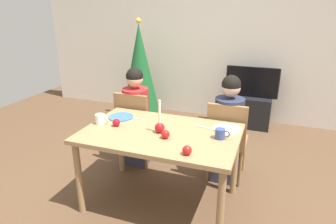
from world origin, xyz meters
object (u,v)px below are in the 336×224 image
Objects in this scene: chair_left at (135,124)px; person_right_child at (228,131)px; christmas_tree at (140,69)px; candle_centerpiece at (160,126)px; apple_by_left_plate at (165,134)px; person_left_child at (136,118)px; plate_right at (227,129)px; mug_right at (220,134)px; apple_by_right_mug at (187,150)px; chair_right at (227,137)px; tv at (252,82)px; apple_near_candle at (116,122)px; dining_table at (161,140)px; mug_left at (100,119)px; tv_stand at (249,111)px; plate_left at (121,117)px.

person_right_child reaches higher than chair_left.
chair_left is 0.55× the size of christmas_tree.
apple_by_left_plate is at bearing -47.94° from candle_centerpiece.
person_left_child is 4.58× the size of plate_right.
apple_by_left_plate is at bearing -160.62° from mug_right.
chair_right is at bearing 80.09° from apple_by_right_mug.
candle_centerpiece is (-0.60, -2.32, 0.10)m from tv.
candle_centerpiece is 4.08× the size of apple_by_right_mug.
candle_centerpiece is at bearing -104.49° from tv.
apple_near_candle is at bearing -70.96° from christmas_tree.
mug_right is (0.02, -0.60, 0.23)m from person_right_child.
plate_right is (-0.05, -2.04, 0.05)m from tv.
chair_right is at bearing -40.03° from christmas_tree.
chair_left is at bearing 180.00° from chair_right.
person_right_child is at bearing 1.73° from chair_left.
christmas_tree is 2.75m from apple_by_right_mug.
tv is at bearing 55.63° from chair_left.
candle_centerpiece is 4.10× the size of apple_by_left_plate.
dining_table is at bearing -175.81° from mug_right.
apple_by_right_mug is at bearing -95.46° from tv.
person_right_child is 1.18m from apple_near_candle.
chair_right is 0.88m from apple_by_left_plate.
christmas_tree reaches higher than mug_right.
person_left_child is 1.27m from mug_right.
apple_near_candle is (-0.95, -0.63, 0.27)m from chair_right.
mug_right is at bearing -88.01° from chair_right.
candle_centerpiece is 0.61m from mug_left.
christmas_tree is at bearing 109.04° from apple_near_candle.
christmas_tree is at bearing 130.48° from mug_right.
apple_by_right_mug is (0.79, -0.31, 0.00)m from apple_near_candle.
chair_right is 7.00× the size of mug_right.
person_right_child is (1.07, 0.00, 0.00)m from person_left_child.
person_left_child is (-1.07, 0.03, 0.06)m from chair_right.
chair_right is 1.14× the size of tv.
tv is 2.40m from candle_centerpiece.
tv_stand is at bearing 84.54° from apple_by_right_mug.
apple_by_left_plate is (0.09, -0.10, -0.03)m from candle_centerpiece.
apple_near_candle is (0.12, -0.66, 0.22)m from person_left_child.
tv_stand is at bearing 65.92° from apple_near_candle.
mug_left is 0.70m from apple_by_left_plate.
mug_left is at bearing -117.43° from tv_stand.
dining_table is 0.83m from person_right_child.
apple_by_right_mug is at bearing -43.78° from dining_table.
mug_left reaches higher than plate_left.
person_left_child reaches higher than chair_right.
plate_right is (0.55, 0.26, 0.09)m from dining_table.
apple_near_candle is (-0.97, -0.06, -0.01)m from mug_right.
chair_right is at bearing 33.49° from apple_near_candle.
tv is 2.04m from plate_right.
plate_right is at bearing 15.75° from apple_near_candle.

